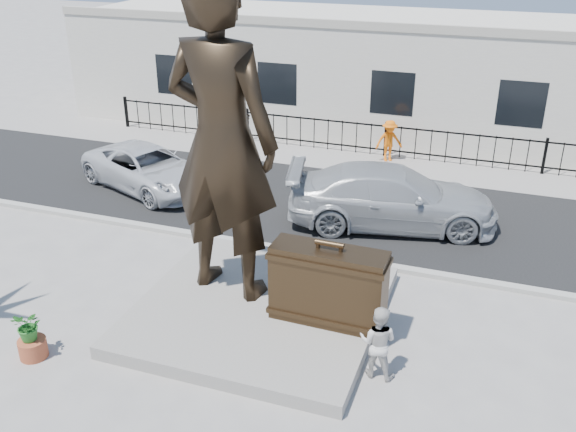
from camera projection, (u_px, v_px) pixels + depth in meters
name	position (u px, v px, depth m)	size (l,w,h in m)	color
ground	(255.00, 359.00, 12.88)	(100.00, 100.00, 0.00)	#9E9991
street	(353.00, 206.00, 19.72)	(40.00, 7.00, 0.01)	black
curb	(320.00, 256.00, 16.70)	(40.00, 0.25, 0.12)	#A5A399
far_sidewalk	(380.00, 163.00, 23.13)	(40.00, 2.50, 0.02)	#9E9991
plinth	(259.00, 309.00, 14.25)	(5.20, 5.20, 0.30)	gray
fence	(385.00, 141.00, 23.57)	(22.00, 0.10, 1.20)	black
building	(408.00, 73.00, 26.48)	(28.00, 7.00, 4.40)	silver
statue	(222.00, 141.00, 13.37)	(2.57, 1.69, 7.05)	black
suitcase	(328.00, 285.00, 13.27)	(2.39, 0.76, 1.68)	#332515
tourist	(378.00, 342.00, 12.15)	(0.74, 0.57, 1.52)	beige
car_white	(148.00, 168.00, 20.72)	(2.25, 4.87, 1.35)	silver
car_silver	(392.00, 197.00, 18.16)	(2.40, 5.89, 1.71)	#A9ABAD
worker	(389.00, 141.00, 23.01)	(0.97, 0.56, 1.50)	orange
planter	(33.00, 348.00, 12.88)	(0.56, 0.56, 0.40)	#A44A2B
shrub	(28.00, 326.00, 12.66)	(0.59, 0.52, 0.66)	#266D23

